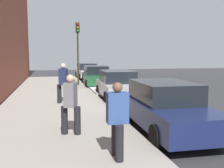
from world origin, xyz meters
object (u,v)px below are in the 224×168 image
object	(u,v)px
parked_car_green	(96,76)
pedestrian_blue_coat	(117,118)
parked_car_white	(87,71)
pedestrian_grey_coat	(71,103)
parked_car_silver	(118,85)
parked_car_navy	(165,107)
traffic_light_pole	(78,43)
pedestrian_navy_coat	(63,82)

from	to	relation	value
parked_car_green	pedestrian_blue_coat	xyz separation A→B (m)	(14.11, -1.94, 0.26)
parked_car_white	pedestrian_grey_coat	size ratio (longest dim) A/B	2.71
parked_car_silver	parked_car_navy	xyz separation A→B (m)	(5.87, -0.00, 0.00)
pedestrian_grey_coat	pedestrian_blue_coat	size ratio (longest dim) A/B	1.02
parked_car_navy	traffic_light_pole	distance (m)	12.09
pedestrian_grey_coat	pedestrian_blue_coat	distance (m)	2.10
parked_car_white	traffic_light_pole	distance (m)	6.73
pedestrian_grey_coat	parked_car_white	bearing A→B (deg)	170.97
pedestrian_navy_coat	traffic_light_pole	xyz separation A→B (m)	(-7.14, 1.39, 2.05)
parked_car_silver	pedestrian_blue_coat	xyz separation A→B (m)	(7.96, -2.06, 0.26)
pedestrian_navy_coat	pedestrian_grey_coat	world-z (taller)	pedestrian_navy_coat
parked_car_white	pedestrian_grey_coat	world-z (taller)	pedestrian_grey_coat
pedestrian_grey_coat	parked_car_green	bearing A→B (deg)	167.17
parked_car_navy	pedestrian_grey_coat	distance (m)	2.90
pedestrian_grey_coat	parked_car_navy	bearing A→B (deg)	93.23
parked_car_white	parked_car_silver	world-z (taller)	same
parked_car_green	parked_car_silver	xyz separation A→B (m)	(6.15, 0.12, -0.00)
parked_car_green	traffic_light_pole	distance (m)	2.78
parked_car_navy	traffic_light_pole	size ratio (longest dim) A/B	1.03
parked_car_white	pedestrian_grey_coat	distance (m)	18.26
parked_car_silver	traffic_light_pole	xyz separation A→B (m)	(-5.89, -1.48, 2.41)
parked_car_white	parked_car_green	xyz separation A→B (m)	(5.85, -0.09, 0.00)
parked_car_green	traffic_light_pole	world-z (taller)	traffic_light_pole
pedestrian_navy_coat	traffic_light_pole	bearing A→B (deg)	169.01
parked_car_white	parked_car_green	world-z (taller)	same
pedestrian_blue_coat	traffic_light_pole	world-z (taller)	traffic_light_pole
parked_car_silver	pedestrian_grey_coat	xyz separation A→B (m)	(6.03, -2.89, 0.28)
parked_car_silver	pedestrian_blue_coat	size ratio (longest dim) A/B	2.72
pedestrian_navy_coat	pedestrian_blue_coat	xyz separation A→B (m)	(6.70, 0.81, -0.10)
parked_car_green	parked_car_silver	world-z (taller)	same
parked_car_silver	parked_car_green	bearing A→B (deg)	-178.92
traffic_light_pole	parked_car_white	bearing A→B (deg)	166.61
pedestrian_navy_coat	parked_car_green	bearing A→B (deg)	159.61
parked_car_silver	pedestrian_grey_coat	size ratio (longest dim) A/B	2.67
parked_car_silver	traffic_light_pole	world-z (taller)	traffic_light_pole
pedestrian_blue_coat	traffic_light_pole	bearing A→B (deg)	177.62
traffic_light_pole	pedestrian_blue_coat	bearing A→B (deg)	-2.38
parked_car_green	pedestrian_blue_coat	size ratio (longest dim) A/B	2.89
parked_car_green	pedestrian_grey_coat	size ratio (longest dim) A/B	2.84
parked_car_silver	parked_car_white	bearing A→B (deg)	-179.88
pedestrian_navy_coat	pedestrian_blue_coat	size ratio (longest dim) A/B	1.11
parked_car_white	traffic_light_pole	size ratio (longest dim) A/B	1.00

